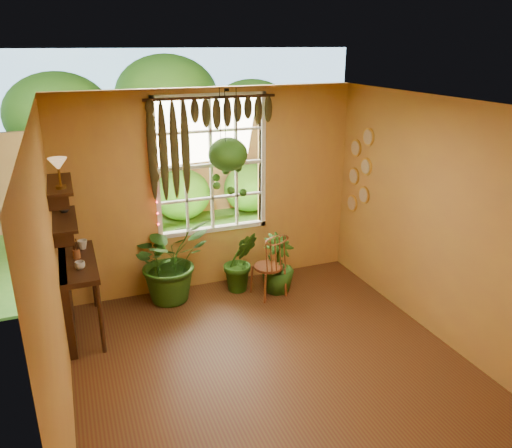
% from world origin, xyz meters
% --- Properties ---
extents(floor, '(4.50, 4.50, 0.00)m').
position_xyz_m(floor, '(0.00, 0.00, 0.00)').
color(floor, '#553518').
rests_on(floor, ground).
extents(ceiling, '(4.50, 4.50, 0.00)m').
position_xyz_m(ceiling, '(0.00, 0.00, 2.70)').
color(ceiling, silver).
rests_on(ceiling, wall_back).
extents(wall_back, '(4.00, 0.00, 4.00)m').
position_xyz_m(wall_back, '(0.00, 2.25, 1.35)').
color(wall_back, '#C08141').
rests_on(wall_back, floor).
extents(wall_left, '(0.00, 4.50, 4.50)m').
position_xyz_m(wall_left, '(-2.00, 0.00, 1.35)').
color(wall_left, '#C08141').
rests_on(wall_left, floor).
extents(wall_right, '(0.00, 4.50, 4.50)m').
position_xyz_m(wall_right, '(2.00, 0.00, 1.35)').
color(wall_right, '#C08141').
rests_on(wall_right, floor).
extents(window, '(1.52, 0.10, 1.86)m').
position_xyz_m(window, '(0.00, 2.28, 1.70)').
color(window, white).
rests_on(window, wall_back).
extents(valance_vine, '(1.70, 0.12, 1.10)m').
position_xyz_m(valance_vine, '(-0.08, 2.16, 2.28)').
color(valance_vine, '#381F0F').
rests_on(valance_vine, window).
extents(string_lights, '(0.03, 0.03, 1.54)m').
position_xyz_m(string_lights, '(-0.76, 2.19, 1.75)').
color(string_lights, '#FF2633').
rests_on(string_lights, window).
extents(wall_plates, '(0.04, 0.32, 1.10)m').
position_xyz_m(wall_plates, '(1.98, 1.79, 1.55)').
color(wall_plates, '#F5EEC8').
rests_on(wall_plates, wall_right).
extents(counter_ledge, '(0.40, 1.20, 0.90)m').
position_xyz_m(counter_ledge, '(-1.91, 1.60, 0.55)').
color(counter_ledge, '#381F0F').
rests_on(counter_ledge, floor).
extents(shelf_lower, '(0.25, 0.90, 0.04)m').
position_xyz_m(shelf_lower, '(-1.88, 1.60, 1.40)').
color(shelf_lower, '#381F0F').
rests_on(shelf_lower, wall_left).
extents(shelf_upper, '(0.25, 0.90, 0.04)m').
position_xyz_m(shelf_upper, '(-1.88, 1.60, 1.80)').
color(shelf_upper, '#381F0F').
rests_on(shelf_upper, wall_left).
extents(backyard, '(14.00, 10.00, 12.00)m').
position_xyz_m(backyard, '(0.24, 6.87, 1.28)').
color(backyard, '#2A621C').
rests_on(backyard, ground).
extents(windsor_chair, '(0.46, 0.48, 1.05)m').
position_xyz_m(windsor_chair, '(0.57, 1.61, 0.30)').
color(windsor_chair, brown).
rests_on(windsor_chair, floor).
extents(potted_plant_left, '(1.25, 1.16, 1.13)m').
position_xyz_m(potted_plant_left, '(-0.67, 2.00, 0.57)').
color(potted_plant_left, '#214E14').
rests_on(potted_plant_left, floor).
extents(potted_plant_mid, '(0.50, 0.42, 0.86)m').
position_xyz_m(potted_plant_mid, '(0.26, 1.90, 0.43)').
color(potted_plant_mid, '#214E14').
rests_on(potted_plant_mid, floor).
extents(potted_plant_right, '(0.58, 0.58, 0.80)m').
position_xyz_m(potted_plant_right, '(0.72, 1.69, 0.40)').
color(potted_plant_right, '#214E14').
rests_on(potted_plant_right, floor).
extents(hanging_basket, '(0.51, 0.51, 1.38)m').
position_xyz_m(hanging_basket, '(0.16, 2.03, 1.86)').
color(hanging_basket, black).
rests_on(hanging_basket, ceiling).
extents(cup_a, '(0.13, 0.13, 0.09)m').
position_xyz_m(cup_a, '(-1.78, 1.35, 0.94)').
color(cup_a, silver).
rests_on(cup_a, counter_ledge).
extents(cup_b, '(0.14, 0.14, 0.11)m').
position_xyz_m(cup_b, '(-1.72, 1.94, 0.95)').
color(cup_b, beige).
rests_on(cup_b, counter_ledge).
extents(brush_jar, '(0.08, 0.08, 0.30)m').
position_xyz_m(brush_jar, '(-1.80, 1.68, 1.02)').
color(brush_jar, brown).
rests_on(brush_jar, counter_ledge).
extents(shelf_vase, '(0.15, 0.15, 0.12)m').
position_xyz_m(shelf_vase, '(-1.87, 1.82, 1.48)').
color(shelf_vase, '#B2AD99').
rests_on(shelf_vase, shelf_lower).
extents(tiffany_lamp, '(0.19, 0.19, 0.32)m').
position_xyz_m(tiffany_lamp, '(-1.86, 1.37, 2.05)').
color(tiffany_lamp, brown).
rests_on(tiffany_lamp, shelf_upper).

